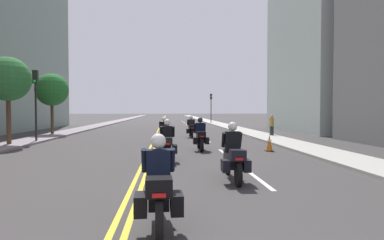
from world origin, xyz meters
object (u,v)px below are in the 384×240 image
motorcycle_5 (191,128)px  traffic_light_near (36,93)px  motorcycle_3 (200,137)px  street_tree_1 (52,90)px  street_tree_0 (8,79)px  motorcycle_2 (167,144)px  traffic_light_far (211,103)px  pedestrian_0 (272,125)px  motorcycle_4 (164,133)px  motorcycle_0 (158,190)px  traffic_cone_0 (269,143)px  motorcycle_1 (233,157)px

motorcycle_5 → traffic_light_near: size_ratio=0.51×
motorcycle_3 → street_tree_1: street_tree_1 is taller
motorcycle_3 → street_tree_0: (-10.41, 2.76, 3.04)m
motorcycle_2 → traffic_light_far: bearing=80.1°
traffic_light_near → pedestrian_0: size_ratio=2.64×
motorcycle_2 → traffic_light_near: size_ratio=0.49×
street_tree_0 → traffic_light_near: bearing=66.6°
motorcycle_4 → traffic_light_near: size_ratio=0.48×
motorcycle_5 → street_tree_1: size_ratio=0.46×
motorcycle_0 → traffic_light_far: (6.58, 42.07, 2.40)m
traffic_cone_0 → traffic_light_far: bearing=87.3°
motorcycle_1 → street_tree_0: 14.73m
motorcycle_3 → traffic_cone_0: (3.31, -0.58, -0.25)m
motorcycle_4 → street_tree_0: 9.13m
pedestrian_0 → motorcycle_2: bearing=-40.8°
motorcycle_2 → street_tree_1: bearing=123.9°
motorcycle_4 → street_tree_0: (-8.57, -0.74, 3.05)m
motorcycle_1 → street_tree_1: 20.91m
motorcycle_4 → motorcycle_3: bearing=-60.2°
motorcycle_3 → street_tree_1: 15.38m
motorcycle_5 → traffic_light_near: traffic_light_near is taller
motorcycle_0 → traffic_light_near: bearing=115.4°
motorcycle_3 → pedestrian_0: 9.86m
motorcycle_1 → traffic_light_far: 38.91m
motorcycle_1 → motorcycle_3: motorcycle_1 is taller
traffic_light_near → motorcycle_4: bearing=-7.5°
traffic_cone_0 → street_tree_0: street_tree_0 is taller
traffic_cone_0 → motorcycle_1: bearing=-115.8°
motorcycle_3 → traffic_light_far: traffic_light_far is taller
traffic_light_far → street_tree_0: street_tree_0 is taller
motorcycle_2 → motorcycle_5: bearing=81.5°
traffic_cone_0 → traffic_light_near: size_ratio=0.18×
motorcycle_2 → motorcycle_3: size_ratio=0.97×
traffic_light_far → pedestrian_0: 24.03m
traffic_light_near → traffic_light_far: (14.45, 27.06, 0.00)m
traffic_light_near → street_tree_1: bearing=100.5°
motorcycle_1 → pedestrian_0: size_ratio=1.36×
motorcycle_5 → traffic_cone_0: bearing=-69.8°
motorcycle_4 → traffic_light_far: traffic_light_far is taller
motorcycle_0 → motorcycle_2: bearing=86.6°
street_tree_1 → motorcycle_4: bearing=-38.4°
motorcycle_0 → traffic_cone_0: size_ratio=2.70×
motorcycle_5 → traffic_light_near: (-9.76, -3.14, 2.40)m
motorcycle_5 → traffic_cone_0: 8.86m
motorcycle_1 → motorcycle_2: bearing=117.3°
traffic_cone_0 → traffic_light_far: size_ratio=0.18×
motorcycle_1 → motorcycle_5: motorcycle_1 is taller
motorcycle_0 → street_tree_0: street_tree_0 is taller
street_tree_0 → traffic_cone_0: bearing=-13.7°
motorcycle_3 → motorcycle_4: bearing=118.1°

